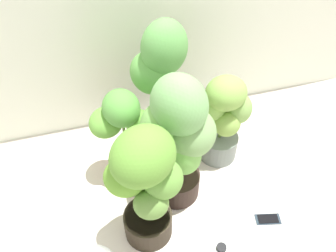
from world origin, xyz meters
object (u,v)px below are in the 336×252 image
(potted_plant_center, at_px, (179,136))
(potted_plant_back_left, at_px, (123,130))
(cell_phone, at_px, (268,219))
(potted_plant_back_center, at_px, (160,80))
(potted_plant_front_left, at_px, (145,183))
(potted_plant_back_right, at_px, (223,117))

(potted_plant_center, bearing_deg, potted_plant_back_left, 134.66)
(potted_plant_center, xyz_separation_m, cell_phone, (0.45, -0.32, -0.49))
(potted_plant_center, bearing_deg, cell_phone, -35.80)
(potted_plant_back_center, distance_m, potted_plant_back_left, 0.36)
(potted_plant_front_left, height_order, cell_phone, potted_plant_front_left)
(potted_plant_front_left, bearing_deg, potted_plant_back_left, 93.43)
(potted_plant_back_left, height_order, potted_plant_back_right, potted_plant_back_right)
(potted_plant_back_center, height_order, potted_plant_back_left, potted_plant_back_center)
(potted_plant_back_center, xyz_separation_m, cell_phone, (0.43, -0.75, -0.53))
(potted_plant_back_center, relative_size, potted_plant_back_right, 1.46)
(potted_plant_center, height_order, cell_phone, potted_plant_center)
(potted_plant_front_left, bearing_deg, potted_plant_back_right, 36.41)
(potted_plant_back_right, bearing_deg, potted_plant_center, -148.46)
(potted_plant_back_right, distance_m, cell_phone, 0.64)
(potted_plant_back_left, relative_size, potted_plant_back_right, 1.00)
(potted_plant_front_left, xyz_separation_m, potted_plant_back_right, (0.57, 0.42, -0.11))
(potted_plant_back_center, relative_size, potted_plant_back_left, 1.47)
(potted_plant_back_center, relative_size, cell_phone, 5.90)
(potted_plant_back_left, distance_m, potted_plant_back_right, 0.60)
(potted_plant_back_right, bearing_deg, potted_plant_back_center, 147.47)
(potted_plant_back_center, height_order, cell_phone, potted_plant_back_center)
(potted_plant_front_left, distance_m, cell_phone, 0.82)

